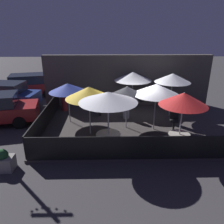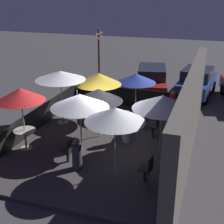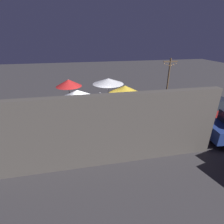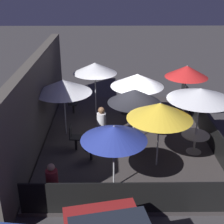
{
  "view_description": "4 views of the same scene",
  "coord_description": "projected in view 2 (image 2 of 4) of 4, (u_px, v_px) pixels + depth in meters",
  "views": [
    {
      "loc": [
        -1.22,
        -10.11,
        4.71
      ],
      "look_at": [
        -1.03,
        -0.62,
        1.08
      ],
      "focal_mm": 35.0,
      "sensor_mm": 36.0,
      "label": 1
    },
    {
      "loc": [
        10.65,
        4.01,
        5.84
      ],
      "look_at": [
        -0.76,
        0.17,
        1.11
      ],
      "focal_mm": 50.0,
      "sensor_mm": 36.0,
      "label": 2
    },
    {
      "loc": [
        0.98,
        9.69,
        5.32
      ],
      "look_at": [
        -0.91,
        0.47,
        1.19
      ],
      "focal_mm": 28.0,
      "sensor_mm": 36.0,
      "label": 3
    },
    {
      "loc": [
        -10.88,
        0.68,
        5.98
      ],
      "look_at": [
        -0.1,
        0.56,
        1.21
      ],
      "focal_mm": 50.0,
      "sensor_mm": 36.0,
      "label": 4
    }
  ],
  "objects": [
    {
      "name": "ground_plane",
      "position": [
        102.0,
        143.0,
        12.72
      ],
      "size": [
        60.0,
        60.0,
        0.0
      ],
      "primitive_type": "plane",
      "color": "#383538"
    },
    {
      "name": "patio_deck",
      "position": [
        102.0,
        142.0,
        12.7
      ],
      "size": [
        8.69,
        6.26,
        0.12
      ],
      "color": "#383333",
      "rests_on": "ground_plane"
    },
    {
      "name": "building_wall",
      "position": [
        190.0,
        116.0,
        11.13
      ],
      "size": [
        10.29,
        0.36,
        3.24
      ],
      "color": "#4C4742",
      "rests_on": "ground_plane"
    },
    {
      "name": "fence_front",
      "position": [
        35.0,
        120.0,
        13.42
      ],
      "size": [
        8.49,
        0.05,
        0.95
      ],
      "color": "black",
      "rests_on": "patio_deck"
    },
    {
      "name": "fence_side_left",
      "position": [
        131.0,
        97.0,
        16.3
      ],
      "size": [
        0.05,
        6.06,
        0.95
      ],
      "color": "black",
      "rests_on": "patio_deck"
    },
    {
      "name": "patio_umbrella_0",
      "position": [
        20.0,
        95.0,
        11.27
      ],
      "size": [
        1.79,
        1.79,
        2.43
      ],
      "color": "#B2B2B7",
      "rests_on": "patio_deck"
    },
    {
      "name": "patio_umbrella_1",
      "position": [
        60.0,
        75.0,
        13.64
      ],
      "size": [
        2.22,
        2.22,
        2.42
      ],
      "color": "#B2B2B7",
      "rests_on": "patio_deck"
    },
    {
      "name": "patio_umbrella_2",
      "position": [
        80.0,
        101.0,
        11.2
      ],
      "size": [
        2.15,
        2.15,
        2.25
      ],
      "color": "#B2B2B7",
      "rests_on": "patio_deck"
    },
    {
      "name": "patio_umbrella_3",
      "position": [
        99.0,
        95.0,
        12.37
      ],
      "size": [
        1.96,
        1.96,
        2.08
      ],
      "color": "#B2B2B7",
      "rests_on": "patio_deck"
    },
    {
      "name": "patio_umbrella_4",
      "position": [
        136.0,
        78.0,
        14.69
      ],
      "size": [
        1.89,
        1.89,
        2.05
      ],
      "color": "#B2B2B7",
      "rests_on": "patio_deck"
    },
    {
      "name": "patio_umbrella_5",
      "position": [
        163.0,
        102.0,
        11.02
      ],
      "size": [
        2.17,
        2.17,
        2.26
      ],
      "color": "#B2B2B7",
      "rests_on": "patio_deck"
    },
    {
      "name": "patio_umbrella_6",
      "position": [
        98.0,
        79.0,
        14.02
      ],
      "size": [
        2.08,
        2.08,
        2.25
      ],
      "color": "#B2B2B7",
      "rests_on": "patio_deck"
    },
    {
      "name": "patio_umbrella_7",
      "position": [
        115.0,
        115.0,
        9.54
      ],
      "size": [
        1.91,
        1.91,
        2.39
      ],
      "color": "#B2B2B7",
      "rests_on": "patio_deck"
    },
    {
      "name": "dining_table_0",
      "position": [
        25.0,
        134.0,
        11.85
      ],
      "size": [
        0.83,
        0.83,
        0.77
      ],
      "color": "#9E998E",
      "rests_on": "patio_deck"
    },
    {
      "name": "dining_table_1",
      "position": [
        63.0,
        111.0,
        14.24
      ],
      "size": [
        0.98,
        0.98,
        0.71
      ],
      "color": "#9E998E",
      "rests_on": "patio_deck"
    },
    {
      "name": "patio_chair_0",
      "position": [
        69.0,
        149.0,
        10.91
      ],
      "size": [
        0.47,
        0.47,
        0.93
      ],
      "rotation": [
        0.0,
        0.0,
        -1.77
      ],
      "color": "black",
      "rests_on": "patio_deck"
    },
    {
      "name": "patio_chair_1",
      "position": [
        145.0,
        119.0,
        13.56
      ],
      "size": [
        0.45,
        0.45,
        0.91
      ],
      "rotation": [
        0.0,
        0.0,
        -1.45
      ],
      "color": "black",
      "rests_on": "patio_deck"
    },
    {
      "name": "patio_chair_2",
      "position": [
        155.0,
        126.0,
        12.78
      ],
      "size": [
        0.42,
        0.42,
        0.95
      ],
      "rotation": [
        0.0,
        0.0,
        -1.62
      ],
      "color": "black",
      "rests_on": "patio_deck"
    },
    {
      "name": "patio_chair_3",
      "position": [
        147.0,
        168.0,
        9.77
      ],
      "size": [
        0.46,
        0.46,
        0.92
      ],
      "rotation": [
        0.0,
        0.0,
        -1.72
      ],
      "color": "black",
      "rests_on": "patio_deck"
    },
    {
      "name": "patron_0",
      "position": [
        172.0,
        104.0,
        15.16
      ],
      "size": [
        0.46,
        0.46,
        1.21
      ],
      "rotation": [
        0.0,
        0.0,
        2.11
      ],
      "color": "maroon",
      "rests_on": "patio_deck"
    },
    {
      "name": "patron_1",
      "position": [
        127.0,
        128.0,
        12.37
      ],
      "size": [
        0.47,
        0.47,
        1.35
      ],
      "rotation": [
        0.0,
        0.0,
        5.79
      ],
      "color": "silver",
      "rests_on": "patio_deck"
    },
    {
      "name": "patron_2",
      "position": [
        77.0,
        155.0,
        10.52
      ],
      "size": [
        0.39,
        0.39,
        1.15
      ],
      "rotation": [
        0.0,
        0.0,
        3.29
      ],
      "color": "#333338",
      "rests_on": "patio_deck"
    },
    {
      "name": "planter_box",
      "position": [
        75.0,
        92.0,
        17.99
      ],
      "size": [
        0.76,
        0.53,
        0.82
      ],
      "color": "gray",
      "rests_on": "ground_plane"
    },
    {
      "name": "light_post",
      "position": [
        99.0,
        59.0,
        17.79
      ],
      "size": [
        1.1,
        0.12,
        3.83
      ],
      "color": "brown",
      "rests_on": "ground_plane"
    },
    {
      "name": "parked_car_0",
      "position": [
        152.0,
        80.0,
        18.59
      ],
      "size": [
        4.71,
        2.54,
        1.62
      ],
      "rotation": [
        0.0,
        0.0,
        0.2
      ],
      "color": "maroon",
      "rests_on": "ground_plane"
    },
    {
      "name": "parked_car_1",
      "position": [
        197.0,
        82.0,
        18.17
      ],
      "size": [
        4.12,
        2.18,
        1.62
      ],
      "rotation": [
        0.0,
        0.0,
        -0.13
      ],
      "color": "navy",
      "rests_on": "ground_plane"
    }
  ]
}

